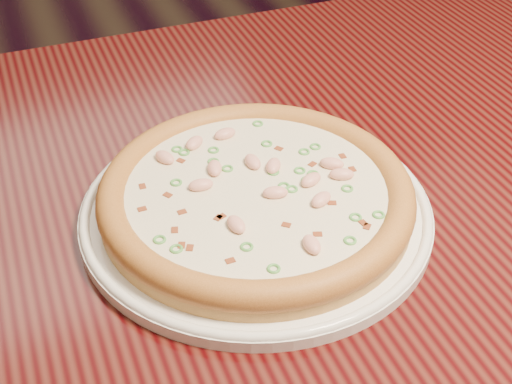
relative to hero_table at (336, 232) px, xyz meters
name	(u,v)px	position (x,y,z in m)	size (l,w,h in m)	color
ground	(329,318)	(0.23, 0.40, -0.65)	(9.00, 9.00, 0.00)	black
hero_table	(336,232)	(0.00, 0.00, 0.00)	(1.20, 0.80, 0.75)	black
plate	(256,209)	(-0.12, -0.05, 0.11)	(0.34, 0.34, 0.02)	white
pizza	(256,194)	(-0.12, -0.05, 0.13)	(0.30, 0.30, 0.03)	#BC8F3E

